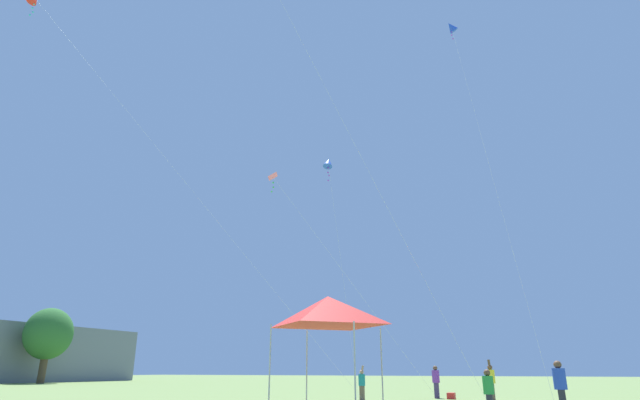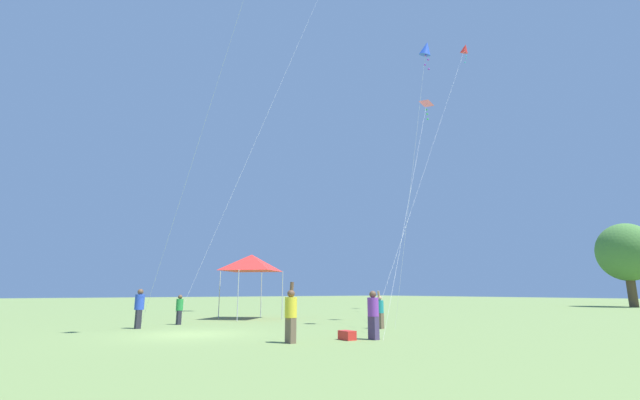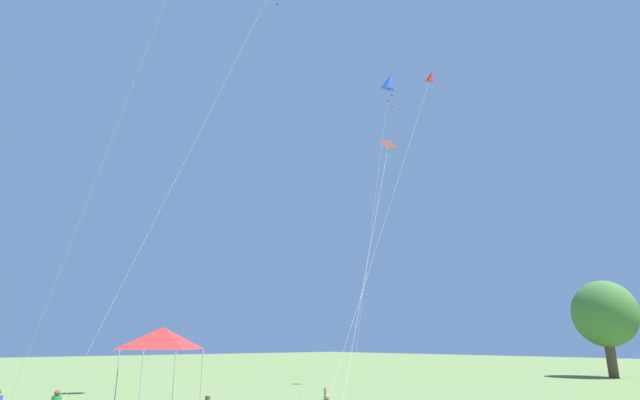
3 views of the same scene
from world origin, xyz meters
TOP-DOWN VIEW (x-y plane):
  - tree_far_right at (19.28, 52.32)m, footprint 5.61×5.05m
  - festival_tent at (-7.51, 6.03)m, footprint 3.25×3.25m
  - cooler_box at (5.03, 3.99)m, footprint 0.60×0.38m
  - person_green_shirt at (-5.40, 1.08)m, footprint 0.36×0.36m
  - person_purple_shirt at (5.49, 4.83)m, footprint 0.40×0.40m
  - person_blue_shirt at (-4.04, -1.18)m, footprint 0.42×0.42m
  - person_yellow_shirt at (4.75, 1.84)m, footprint 0.41×0.41m
  - person_teal_shirt at (2.22, 8.07)m, footprint 0.35×0.35m
  - kite_blue_diamond_0 at (3.73, 10.49)m, footprint 1.43×2.42m
  - kite_pink_delta_1 at (1.27, 13.11)m, footprint 5.10×8.74m
  - kite_blue_diamond_2 at (6.05, 2.15)m, footprint 11.14×3.57m

SIDE VIEW (x-z plane):
  - cooler_box at x=5.03m, z-range 0.00..0.32m
  - person_green_shirt at x=-5.40m, z-range 0.06..1.56m
  - person_teal_shirt at x=2.22m, z-range -0.03..1.67m
  - person_purple_shirt at x=5.49m, z-range 0.07..1.77m
  - person_blue_shirt at x=-4.04m, z-range 0.07..1.86m
  - person_yellow_shirt at x=4.75m, z-range -0.03..1.97m
  - festival_tent at x=-7.51m, z-range 1.46..5.42m
  - tree_far_right at x=19.28m, z-range 1.24..9.70m
  - kite_pink_delta_1 at x=1.27m, z-range 6.09..19.16m
  - kite_blue_diamond_0 at x=3.73m, z-range 6.89..21.62m
  - kite_blue_diamond_2 at x=6.05m, z-range 11.67..36.26m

